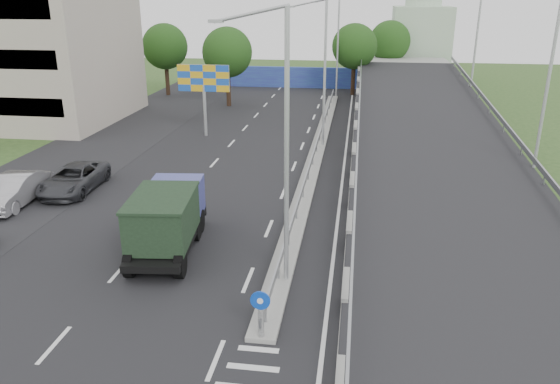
% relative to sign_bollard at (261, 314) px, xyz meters
% --- Properties ---
extents(road_surface, '(26.00, 90.00, 0.04)m').
position_rel_sign_bollard_xyz_m(road_surface, '(-3.00, 17.83, -1.03)').
color(road_surface, black).
rests_on(road_surface, ground).
extents(parking_strip, '(8.00, 90.00, 0.05)m').
position_rel_sign_bollard_xyz_m(parking_strip, '(-16.00, 17.83, -1.03)').
color(parking_strip, black).
rests_on(parking_strip, ground).
extents(median, '(1.00, 44.00, 0.20)m').
position_rel_sign_bollard_xyz_m(median, '(0.00, 21.83, -0.93)').
color(median, gray).
rests_on(median, ground).
extents(overpass_ramp, '(10.00, 50.00, 3.50)m').
position_rel_sign_bollard_xyz_m(overpass_ramp, '(7.50, 21.83, 0.72)').
color(overpass_ramp, gray).
rests_on(overpass_ramp, ground).
extents(median_guardrail, '(0.09, 44.00, 0.71)m').
position_rel_sign_bollard_xyz_m(median_guardrail, '(0.00, 21.83, -0.28)').
color(median_guardrail, gray).
rests_on(median_guardrail, median).
extents(sign_bollard, '(0.64, 0.23, 1.67)m').
position_rel_sign_bollard_xyz_m(sign_bollard, '(0.00, 0.00, 0.00)').
color(sign_bollard, black).
rests_on(sign_bollard, median).
extents(lamp_post_near, '(2.74, 0.18, 10.08)m').
position_rel_sign_bollard_xyz_m(lamp_post_near, '(0.11, 3.83, 4.77)').
color(lamp_post_near, '#B2B5B7').
rests_on(lamp_post_near, median).
extents(lamp_post_mid, '(2.74, 0.18, 10.08)m').
position_rel_sign_bollard_xyz_m(lamp_post_mid, '(0.11, 23.83, 4.77)').
color(lamp_post_mid, '#B2B5B7').
rests_on(lamp_post_mid, median).
extents(lamp_post_far, '(2.74, 0.18, 10.08)m').
position_rel_sign_bollard_xyz_m(lamp_post_far, '(0.11, 43.83, 4.77)').
color(lamp_post_far, '#B2B5B7').
rests_on(lamp_post_far, median).
extents(blue_wall, '(30.00, 0.50, 2.40)m').
position_rel_sign_bollard_xyz_m(blue_wall, '(-4.00, 49.83, 0.17)').
color(blue_wall, '#2E2B9F').
rests_on(blue_wall, ground).
extents(church, '(7.00, 7.00, 13.80)m').
position_rel_sign_bollard_xyz_m(church, '(10.00, 57.83, 4.28)').
color(church, '#B2CCAD').
rests_on(church, ground).
extents(billboard, '(4.00, 0.24, 5.50)m').
position_rel_sign_bollard_xyz_m(billboard, '(-9.00, 25.83, 3.15)').
color(billboard, '#B2B5B7').
rests_on(billboard, ground).
extents(tree_left_mid, '(4.80, 4.80, 7.60)m').
position_rel_sign_bollard_xyz_m(tree_left_mid, '(-10.00, 37.83, 4.14)').
color(tree_left_mid, black).
rests_on(tree_left_mid, ground).
extents(tree_median_far, '(4.80, 4.80, 7.60)m').
position_rel_sign_bollard_xyz_m(tree_median_far, '(2.00, 45.83, 4.14)').
color(tree_median_far, black).
rests_on(tree_median_far, ground).
extents(tree_left_far, '(4.80, 4.80, 7.60)m').
position_rel_sign_bollard_xyz_m(tree_left_far, '(-18.00, 42.83, 4.14)').
color(tree_left_far, black).
rests_on(tree_left_far, ground).
extents(tree_ramp_far, '(4.80, 4.80, 7.60)m').
position_rel_sign_bollard_xyz_m(tree_ramp_far, '(6.00, 52.83, 4.14)').
color(tree_ramp_far, black).
rests_on(tree_ramp_far, ground).
extents(dump_truck, '(3.02, 6.56, 2.79)m').
position_rel_sign_bollard_xyz_m(dump_truck, '(-5.15, 6.07, 0.51)').
color(dump_truck, black).
rests_on(dump_truck, ground).
extents(parked_car_b, '(1.93, 4.95, 1.60)m').
position_rel_sign_bollard_xyz_m(parked_car_b, '(-14.99, 10.04, -0.23)').
color(parked_car_b, '#A19FA5').
rests_on(parked_car_b, ground).
extents(parked_car_c, '(2.63, 5.37, 1.47)m').
position_rel_sign_bollard_xyz_m(parked_car_c, '(-12.95, 12.49, -0.30)').
color(parked_car_c, '#333438').
rests_on(parked_car_c, ground).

